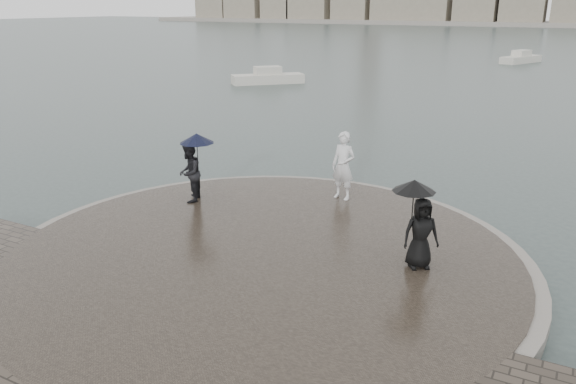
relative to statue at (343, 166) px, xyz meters
The scene contains 8 objects.
ground 8.02m from the statue, 91.41° to the right, with size 400.00×400.00×0.00m, color #2B3835.
kerb_ring 4.57m from the statue, 92.54° to the right, with size 12.50×12.50×0.32m, color gray.
quay_tip 4.56m from the statue, 92.54° to the right, with size 11.90×11.90×0.36m, color #2D261E.
statue is the anchor object (origin of this frame).
visitor_left 4.44m from the statue, 148.89° to the right, with size 1.22×1.11×2.04m.
visitor_right 4.69m from the statue, 46.95° to the right, with size 1.19×1.00×1.95m.
far_skyline 153.01m from the statue, 92.43° to the left, with size 260.00×20.00×37.00m.
boats 37.14m from the statue, 102.84° to the left, with size 19.69×31.38×1.50m.
Camera 1 is at (6.19, -6.86, 5.90)m, focal length 35.00 mm.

